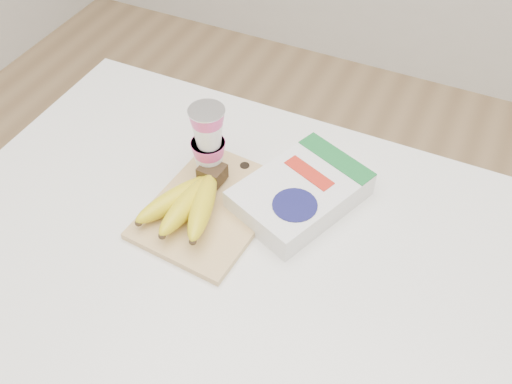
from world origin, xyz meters
TOP-DOWN VIEW (x-y plane):
  - room at (0.00, 0.00)m, footprint 4.00×4.00m
  - table at (0.00, 0.00)m, footprint 1.21×0.81m
  - cutting_board at (-0.11, 0.06)m, footprint 0.24×0.31m
  - bananas at (-0.14, 0.03)m, footprint 0.16×0.21m
  - yogurt_stack at (-0.15, 0.14)m, footprint 0.07×0.07m
  - cereal_box at (0.04, 0.15)m, footprint 0.25×0.29m

SIDE VIEW (x-z plane):
  - table at x=0.00m, z-range 0.00..0.91m
  - cutting_board at x=-0.11m, z-range 0.91..0.92m
  - cereal_box at x=0.04m, z-range 0.91..0.96m
  - bananas at x=-0.14m, z-range 0.91..0.98m
  - yogurt_stack at x=-0.15m, z-range 0.93..1.09m
  - room at x=0.00m, z-range -0.65..3.35m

